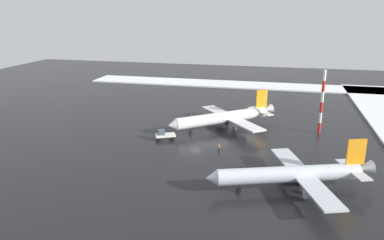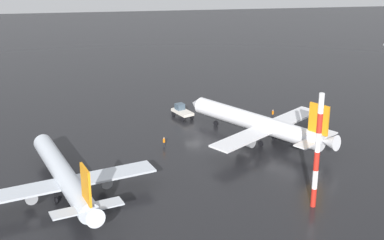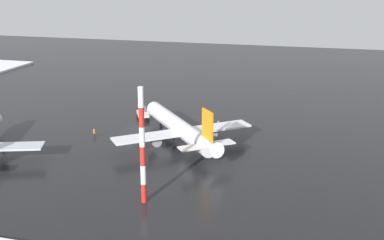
{
  "view_description": "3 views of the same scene",
  "coord_description": "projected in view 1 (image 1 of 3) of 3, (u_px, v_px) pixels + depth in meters",
  "views": [
    {
      "loc": [
        -79.96,
        -18.34,
        29.7
      ],
      "look_at": [
        9.11,
        2.99,
        2.16
      ],
      "focal_mm": 35.0,
      "sensor_mm": 36.0,
      "label": 1
    },
    {
      "loc": [
        -10.97,
        -94.79,
        37.87
      ],
      "look_at": [
        -0.8,
        -5.96,
        4.36
      ],
      "focal_mm": 55.0,
      "sensor_mm": 36.0,
      "label": 2
    },
    {
      "loc": [
        34.24,
        -82.45,
        29.08
      ],
      "look_at": [
        10.91,
        1.83,
        2.3
      ],
      "focal_mm": 45.0,
      "sensor_mm": 36.0,
      "label": 3
    }
  ],
  "objects": [
    {
      "name": "airplane_parked_starboard",
      "position": [
        293.0,
        174.0,
        62.9
      ],
      "size": [
        23.85,
        28.24,
        8.67
      ],
      "rotation": [
        0.0,
        0.0,
        1.91
      ],
      "color": "silver",
      "rests_on": "ground_plane"
    },
    {
      "name": "airplane_distant_tail",
      "position": [
        225.0,
        117.0,
        94.96
      ],
      "size": [
        22.97,
        25.15,
        9.03
      ],
      "rotation": [
        0.0,
        0.0,
        2.26
      ],
      "color": "white",
      "rests_on": "ground_plane"
    },
    {
      "name": "ground_plane",
      "position": [
        195.0,
        141.0,
        87.11
      ],
      "size": [
        240.0,
        240.0,
        0.0
      ],
      "primitive_type": "plane",
      "color": "black"
    },
    {
      "name": "pushback_tug",
      "position": [
        164.0,
        135.0,
        87.23
      ],
      "size": [
        4.04,
        5.1,
        2.5
      ],
      "rotation": [
        0.0,
        0.0,
        2.04
      ],
      "color": "silver",
      "rests_on": "ground_plane"
    },
    {
      "name": "ground_crew_beside_wing",
      "position": [
        191.0,
        117.0,
        102.23
      ],
      "size": [
        0.36,
        0.36,
        1.71
      ],
      "rotation": [
        0.0,
        0.0,
        5.51
      ],
      "color": "black",
      "rests_on": "ground_plane"
    },
    {
      "name": "antenna_mast",
      "position": [
        322.0,
        102.0,
        90.33
      ],
      "size": [
        0.7,
        0.7,
        15.67
      ],
      "color": "red",
      "rests_on": "ground_plane"
    },
    {
      "name": "ground_crew_by_nose_gear",
      "position": [
        208.0,
        121.0,
        99.11
      ],
      "size": [
        0.36,
        0.36,
        1.71
      ],
      "rotation": [
        0.0,
        0.0,
        4.48
      ],
      "color": "black",
      "rests_on": "ground_plane"
    },
    {
      "name": "snow_bank_right",
      "position": [
        233.0,
        85.0,
        149.43
      ],
      "size": [
        14.0,
        116.0,
        0.52
      ],
      "primitive_type": "cube",
      "color": "white",
      "rests_on": "ground_plane"
    },
    {
      "name": "ground_crew_mid_apron",
      "position": [
        219.0,
        147.0,
        80.31
      ],
      "size": [
        0.36,
        0.36,
        1.71
      ],
      "rotation": [
        0.0,
        0.0,
        3.8
      ],
      "color": "black",
      "rests_on": "ground_plane"
    }
  ]
}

